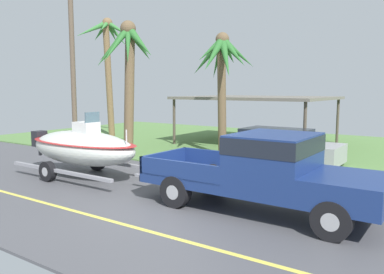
{
  "coord_description": "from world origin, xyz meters",
  "views": [
    {
      "loc": [
        5.89,
        -7.7,
        2.93
      ],
      "look_at": [
        -0.59,
        1.64,
        1.53
      ],
      "focal_mm": 36.55,
      "sensor_mm": 36.0,
      "label": 1
    }
  ],
  "objects_px": {
    "parked_sedan_near": "(280,147)",
    "utility_pole": "(72,55)",
    "carport_awning": "(257,99)",
    "palm_tree_far_left": "(222,65)",
    "pickup_truck_towing": "(272,170)",
    "palm_tree_mid": "(108,51)",
    "boat_on_trailer": "(82,147)",
    "palm_tree_near_left": "(128,58)"
  },
  "relations": [
    {
      "from": "parked_sedan_near",
      "to": "utility_pole",
      "type": "relative_size",
      "value": 0.51
    },
    {
      "from": "palm_tree_mid",
      "to": "utility_pole",
      "type": "distance_m",
      "value": 4.82
    },
    {
      "from": "boat_on_trailer",
      "to": "palm_tree_far_left",
      "type": "xyz_separation_m",
      "value": [
        1.76,
        6.1,
        2.96
      ]
    },
    {
      "from": "pickup_truck_towing",
      "to": "utility_pole",
      "type": "height_order",
      "value": "utility_pole"
    },
    {
      "from": "palm_tree_far_left",
      "to": "utility_pole",
      "type": "relative_size",
      "value": 0.6
    },
    {
      "from": "boat_on_trailer",
      "to": "palm_tree_near_left",
      "type": "bearing_deg",
      "value": 114.38
    },
    {
      "from": "boat_on_trailer",
      "to": "palm_tree_mid",
      "type": "height_order",
      "value": "palm_tree_mid"
    },
    {
      "from": "carport_awning",
      "to": "utility_pole",
      "type": "bearing_deg",
      "value": -136.31
    },
    {
      "from": "pickup_truck_towing",
      "to": "palm_tree_near_left",
      "type": "height_order",
      "value": "palm_tree_near_left"
    },
    {
      "from": "carport_awning",
      "to": "palm_tree_far_left",
      "type": "xyz_separation_m",
      "value": [
        0.38,
        -4.33,
        1.53
      ]
    },
    {
      "from": "pickup_truck_towing",
      "to": "parked_sedan_near",
      "type": "xyz_separation_m",
      "value": [
        -2.25,
        6.04,
        -0.38
      ]
    },
    {
      "from": "parked_sedan_near",
      "to": "carport_awning",
      "type": "xyz_separation_m",
      "value": [
        -3.11,
        4.39,
        1.76
      ]
    },
    {
      "from": "boat_on_trailer",
      "to": "palm_tree_near_left",
      "type": "distance_m",
      "value": 5.71
    },
    {
      "from": "palm_tree_far_left",
      "to": "boat_on_trailer",
      "type": "bearing_deg",
      "value": -106.08
    },
    {
      "from": "parked_sedan_near",
      "to": "palm_tree_near_left",
      "type": "xyz_separation_m",
      "value": [
        -6.42,
        -1.78,
        3.62
      ]
    },
    {
      "from": "parked_sedan_near",
      "to": "palm_tree_mid",
      "type": "relative_size",
      "value": 0.63
    },
    {
      "from": "pickup_truck_towing",
      "to": "palm_tree_near_left",
      "type": "xyz_separation_m",
      "value": [
        -8.68,
        4.26,
        3.23
      ]
    },
    {
      "from": "boat_on_trailer",
      "to": "pickup_truck_towing",
      "type": "bearing_deg",
      "value": 0.0
    },
    {
      "from": "palm_tree_near_left",
      "to": "utility_pole",
      "type": "bearing_deg",
      "value": -175.66
    },
    {
      "from": "palm_tree_mid",
      "to": "palm_tree_far_left",
      "type": "relative_size",
      "value": 1.35
    },
    {
      "from": "carport_awning",
      "to": "utility_pole",
      "type": "xyz_separation_m",
      "value": [
        -6.73,
        -6.43,
        2.13
      ]
    },
    {
      "from": "utility_pole",
      "to": "parked_sedan_near",
      "type": "bearing_deg",
      "value": 11.7
    },
    {
      "from": "boat_on_trailer",
      "to": "parked_sedan_near",
      "type": "xyz_separation_m",
      "value": [
        4.49,
        6.04,
        -0.34
      ]
    },
    {
      "from": "boat_on_trailer",
      "to": "carport_awning",
      "type": "distance_m",
      "value": 10.61
    },
    {
      "from": "carport_awning",
      "to": "palm_tree_far_left",
      "type": "distance_m",
      "value": 4.61
    },
    {
      "from": "pickup_truck_towing",
      "to": "palm_tree_near_left",
      "type": "distance_m",
      "value": 10.19
    },
    {
      "from": "palm_tree_near_left",
      "to": "palm_tree_far_left",
      "type": "xyz_separation_m",
      "value": [
        3.69,
        1.84,
        -0.32
      ]
    },
    {
      "from": "palm_tree_mid",
      "to": "palm_tree_far_left",
      "type": "height_order",
      "value": "palm_tree_mid"
    },
    {
      "from": "palm_tree_near_left",
      "to": "palm_tree_far_left",
      "type": "height_order",
      "value": "palm_tree_near_left"
    },
    {
      "from": "parked_sedan_near",
      "to": "palm_tree_near_left",
      "type": "relative_size",
      "value": 0.77
    },
    {
      "from": "carport_awning",
      "to": "palm_tree_near_left",
      "type": "bearing_deg",
      "value": -118.21
    },
    {
      "from": "pickup_truck_towing",
      "to": "utility_pole",
      "type": "bearing_deg",
      "value": 161.71
    },
    {
      "from": "boat_on_trailer",
      "to": "parked_sedan_near",
      "type": "distance_m",
      "value": 7.53
    },
    {
      "from": "carport_awning",
      "to": "palm_tree_near_left",
      "type": "height_order",
      "value": "palm_tree_near_left"
    },
    {
      "from": "pickup_truck_towing",
      "to": "palm_tree_mid",
      "type": "xyz_separation_m",
      "value": [
        -14.21,
        8.28,
        4.13
      ]
    },
    {
      "from": "pickup_truck_towing",
      "to": "palm_tree_far_left",
      "type": "height_order",
      "value": "palm_tree_far_left"
    },
    {
      "from": "pickup_truck_towing",
      "to": "utility_pole",
      "type": "distance_m",
      "value": 13.22
    },
    {
      "from": "carport_awning",
      "to": "palm_tree_far_left",
      "type": "height_order",
      "value": "palm_tree_far_left"
    },
    {
      "from": "parked_sedan_near",
      "to": "utility_pole",
      "type": "distance_m",
      "value": 10.78
    },
    {
      "from": "carport_awning",
      "to": "boat_on_trailer",
      "type": "bearing_deg",
      "value": -97.53
    },
    {
      "from": "boat_on_trailer",
      "to": "parked_sedan_near",
      "type": "height_order",
      "value": "boat_on_trailer"
    },
    {
      "from": "boat_on_trailer",
      "to": "utility_pole",
      "type": "height_order",
      "value": "utility_pole"
    }
  ]
}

